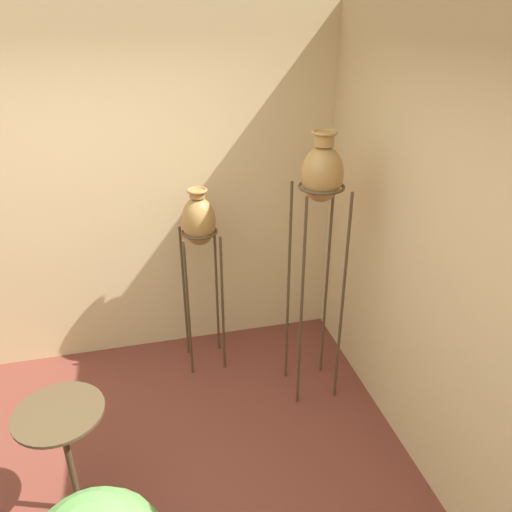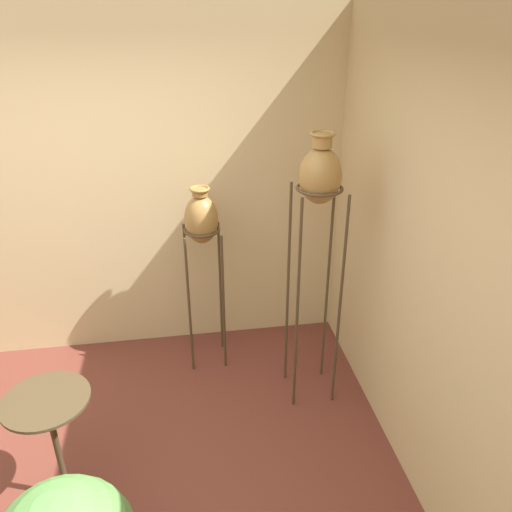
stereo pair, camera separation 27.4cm
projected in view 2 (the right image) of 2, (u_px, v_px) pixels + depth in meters
wall_back at (100, 195)px, 3.82m from camera, size 7.78×0.06×2.70m
wall_right at (464, 306)px, 2.39m from camera, size 0.06×7.78×2.70m
vase_stand_tall at (320, 186)px, 3.12m from camera, size 0.32×0.32×1.97m
vase_stand_medium at (202, 225)px, 3.66m from camera, size 0.28×0.28×1.49m
side_table at (52, 428)px, 2.76m from camera, size 0.47×0.47×0.76m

